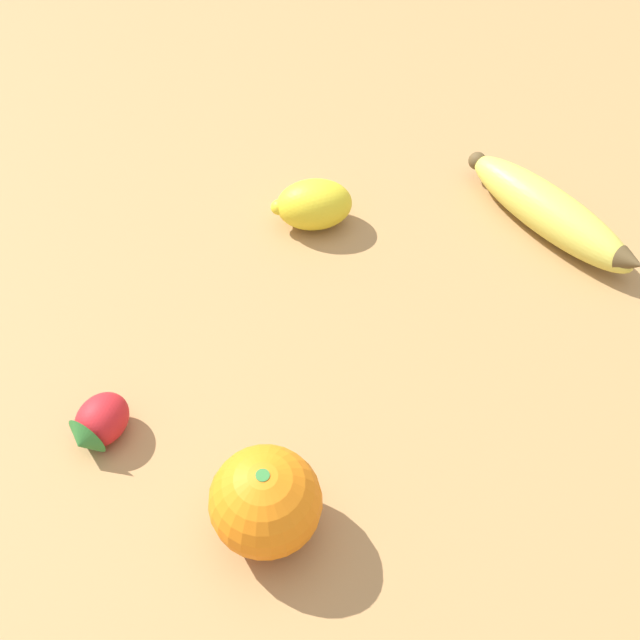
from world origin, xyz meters
The scene contains 5 objects.
ground_plane centered at (0.00, 0.00, 0.00)m, with size 3.00×3.00×0.00m, color #A87A47.
banana centered at (-0.18, 0.08, 0.02)m, with size 0.05×0.20×0.04m.
orange centered at (0.19, 0.16, 0.04)m, with size 0.08×0.08×0.08m.
strawberry centered at (0.25, 0.02, 0.02)m, with size 0.06×0.05×0.04m.
lemon centered at (-0.02, -0.06, 0.02)m, with size 0.08×0.08×0.05m.
Camera 1 is at (0.33, 0.39, 0.60)m, focal length 50.00 mm.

